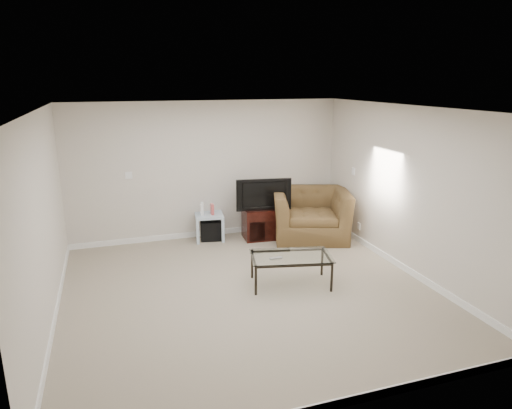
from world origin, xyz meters
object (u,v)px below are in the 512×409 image
object	(u,v)px
subwoofer	(211,230)
recliner	(311,206)
television	(263,193)
coffee_table	(291,270)
tv_stand	(262,223)
side_table	(209,227)

from	to	relation	value
subwoofer	recliner	distance (m)	1.89
television	coffee_table	distance (m)	2.11
tv_stand	coffee_table	distance (m)	2.04
tv_stand	subwoofer	distance (m)	0.96
subwoofer	recliner	xyz separation A→B (m)	(1.78, -0.49, 0.43)
television	coffee_table	world-z (taller)	television
subwoofer	coffee_table	world-z (taller)	coffee_table
tv_stand	coffee_table	xyz separation A→B (m)	(-0.26, -2.03, -0.06)
tv_stand	subwoofer	xyz separation A→B (m)	(-0.92, 0.25, -0.12)
side_table	recliner	bearing A→B (deg)	-14.64
television	subwoofer	world-z (taller)	television
subwoofer	coffee_table	xyz separation A→B (m)	(0.65, -2.27, 0.05)
side_table	subwoofer	size ratio (longest dim) A/B	1.34
tv_stand	subwoofer	size ratio (longest dim) A/B	1.83
tv_stand	side_table	bearing A→B (deg)	170.26
television	tv_stand	bearing A→B (deg)	94.59
tv_stand	recliner	size ratio (longest dim) A/B	0.50
side_table	tv_stand	bearing A→B (deg)	-13.61
tv_stand	coffee_table	bearing A→B (deg)	-93.57
subwoofer	recliner	size ratio (longest dim) A/B	0.27
television	subwoofer	distance (m)	1.18
television	side_table	size ratio (longest dim) A/B	1.85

